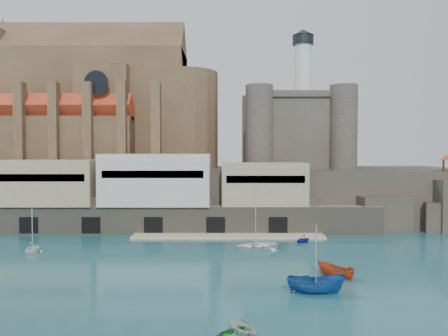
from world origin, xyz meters
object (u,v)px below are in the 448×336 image
Objects in this scene: castle_keep at (295,128)px; boat_2 at (316,293)px; boat_1 at (242,333)px; church at (103,110)px.

boat_2 is at bearing -96.81° from castle_keep.
castle_keep is 5.28× the size of boat_2.
castle_keep reaches higher than boat_1.
boat_2 is at bearing 11.64° from boat_1.
church is 40.39m from castle_keep.
church is 65.46m from boat_2.
church is 1.60× the size of castle_keep.
church is 8.47× the size of boat_2.
castle_keep is at bearing -1.11° from church.
castle_keep is (40.21, -0.78, -3.81)m from church.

